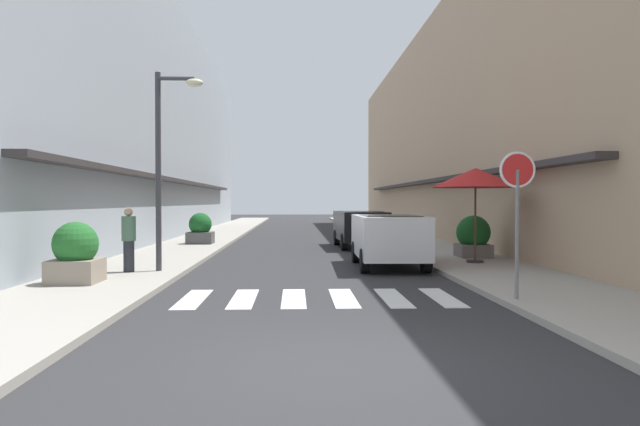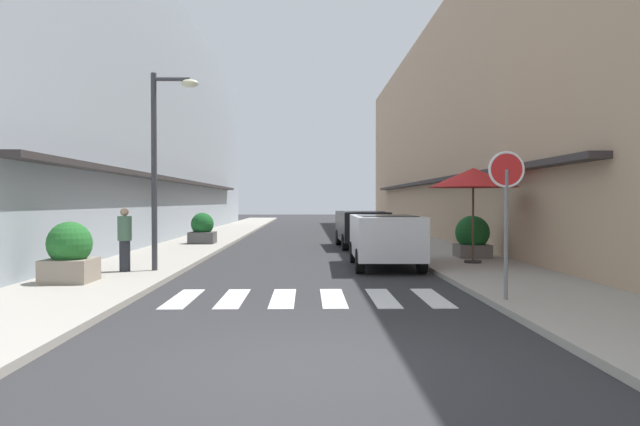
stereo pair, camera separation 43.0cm
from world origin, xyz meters
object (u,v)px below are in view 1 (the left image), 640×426
at_px(planter_midblock, 473,237).
at_px(parked_car_mid, 360,225).
at_px(street_lamp, 166,149).
at_px(cafe_umbrella, 475,178).
at_px(parked_car_near, 388,235).
at_px(round_street_sign, 517,186).
at_px(planter_far, 200,229).
at_px(planter_corner, 76,254).
at_px(pedestrian_walking_near, 129,238).

bearing_deg(planter_midblock, parked_car_mid, 119.51).
bearing_deg(street_lamp, cafe_umbrella, 10.61).
relative_size(parked_car_near, street_lamp, 0.80).
height_order(round_street_sign, planter_far, round_street_sign).
bearing_deg(parked_car_mid, planter_midblock, -60.49).
distance_m(round_street_sign, planter_corner, 9.04).
xyz_separation_m(round_street_sign, planter_corner, (-8.60, 2.38, -1.39)).
bearing_deg(street_lamp, parked_car_near, 13.75).
relative_size(parked_car_mid, planter_corner, 3.24).
distance_m(planter_midblock, pedestrian_walking_near, 10.23).
distance_m(round_street_sign, planter_midblock, 7.93).
height_order(street_lamp, planter_corner, street_lamp).
height_order(planter_midblock, pedestrian_walking_near, pedestrian_walking_near).
relative_size(parked_car_near, cafe_umbrella, 1.48).
height_order(cafe_umbrella, planter_corner, cafe_umbrella).
height_order(round_street_sign, street_lamp, street_lamp).
xyz_separation_m(street_lamp, planter_midblock, (8.77, 3.18, -2.42)).
height_order(parked_car_mid, cafe_umbrella, cafe_umbrella).
height_order(parked_car_mid, street_lamp, street_lamp).
relative_size(parked_car_mid, cafe_umbrella, 1.57).
xyz_separation_m(street_lamp, cafe_umbrella, (8.31, 1.56, -0.66)).
distance_m(parked_car_near, planter_far, 10.16).
height_order(round_street_sign, planter_midblock, round_street_sign).
relative_size(parked_car_mid, round_street_sign, 1.61).
height_order(cafe_umbrella, planter_far, cafe_umbrella).
xyz_separation_m(parked_car_near, planter_far, (-6.50, 7.80, -0.22)).
relative_size(planter_midblock, pedestrian_walking_near, 0.82).
xyz_separation_m(parked_car_mid, planter_corner, (-7.28, -10.48, -0.19)).
bearing_deg(pedestrian_walking_near, street_lamp, 163.99).
xyz_separation_m(round_street_sign, planter_far, (-7.83, 13.68, -1.42)).
bearing_deg(parked_car_mid, parked_car_near, -90.00).
xyz_separation_m(planter_corner, planter_midblock, (10.24, 5.25, 0.01)).
bearing_deg(pedestrian_walking_near, planter_corner, 43.94).
bearing_deg(planter_corner, parked_car_near, 25.62).
bearing_deg(cafe_umbrella, planter_corner, -159.66).
bearing_deg(parked_car_mid, cafe_umbrella, -69.98).
bearing_deg(parked_car_near, planter_midblock, 30.75).
height_order(planter_corner, planter_midblock, planter_corner).
relative_size(street_lamp, pedestrian_walking_near, 3.13).
height_order(planter_corner, planter_far, planter_corner).
bearing_deg(parked_car_mid, round_street_sign, -84.11).
bearing_deg(planter_corner, round_street_sign, -15.49).
xyz_separation_m(cafe_umbrella, planter_far, (-9.00, 7.67, -1.81)).
bearing_deg(cafe_umbrella, planter_midblock, 74.16).
height_order(parked_car_near, pedestrian_walking_near, pedestrian_walking_near).
height_order(parked_car_near, planter_far, parked_car_near).
distance_m(parked_car_near, planter_midblock, 3.45).
distance_m(street_lamp, pedestrian_walking_near, 2.40).
distance_m(cafe_umbrella, planter_midblock, 2.44).
relative_size(cafe_umbrella, planter_far, 2.11).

